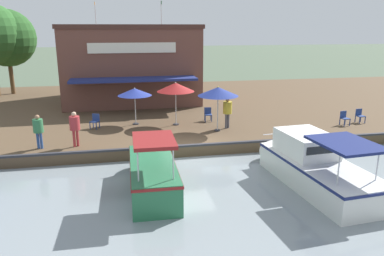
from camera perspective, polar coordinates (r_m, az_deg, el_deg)
The scene contains 17 objects.
ground_plane at distance 18.80m, azimuth -0.65°, elevation -4.68°, with size 220.00×220.00×0.00m, color #4C5B47.
quay_deck at distance 29.21m, azimuth -4.63°, elevation 3.13°, with size 22.00×56.00×0.60m, color brown.
quay_edge_fender at distance 18.68m, azimuth -0.71°, elevation -2.70°, with size 0.20×50.40×0.10m, color #2D2D33.
waterfront_restaurant at distance 30.68m, azimuth -9.28°, elevation 9.75°, with size 9.67×10.26×7.72m.
patio_umbrella_by_entrance at distance 22.77m, azimuth -8.74°, elevation 5.45°, with size 2.04×2.04×2.26m.
patio_umbrella_back_row at distance 22.36m, azimuth -2.51°, elevation 6.24°, with size 2.23×2.23×2.62m.
patio_umbrella_mid_patio_right at distance 21.07m, azimuth 3.99°, elevation 5.57°, with size 2.30×2.30×2.57m.
cafe_chair_far_corner_seat at distance 23.66m, azimuth 2.45°, elevation 2.21°, with size 0.48×0.48×0.85m.
cafe_chair_mid_patio at distance 24.44m, azimuth 22.21°, elevation 1.50°, with size 0.50×0.50×0.85m.
cafe_chair_back_row_seat at distance 22.62m, azimuth -14.56°, elevation 1.12°, with size 0.58×0.58×0.85m.
cafe_chair_under_first_umbrella at distance 25.48m, azimuth 24.20°, elevation 1.82°, with size 0.47×0.47×0.85m.
person_near_entrance at distance 19.60m, azimuth -22.39°, elevation 0.07°, with size 0.48×0.48×1.70m.
person_at_quay_edge at distance 21.90m, azimuth 5.43°, elevation 2.92°, with size 0.52×0.52×1.82m.
person_mid_patio at distance 19.30m, azimuth -17.44°, elevation 0.49°, with size 0.50×0.50×1.77m.
motorboat_second_along at distance 15.32m, azimuth -6.11°, elevation -6.45°, with size 5.57×1.86×2.52m.
motorboat_distant_upstream at distance 16.52m, azimuth 17.42°, elevation -5.16°, with size 7.20×2.82×2.33m.
tree_behind_restaurant at distance 36.48m, azimuth -26.77°, elevation 11.93°, with size 5.13×4.88×7.27m.
Camera 1 is at (17.38, -3.23, 6.41)m, focal length 35.00 mm.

